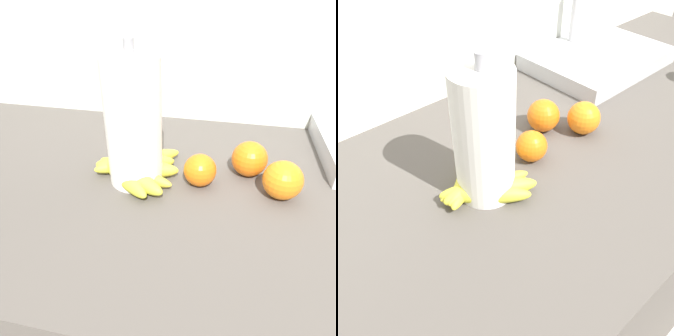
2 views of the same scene
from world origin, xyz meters
TOP-DOWN VIEW (x-y plane):
  - counter at (0.00, 0.00)m, footprint 1.89×0.73m
  - wall_back at (0.00, 0.39)m, footprint 2.29×0.06m
  - banana_bunch at (-0.29, 0.01)m, footprint 0.20×0.22m
  - orange_front at (-0.04, 0.07)m, footprint 0.08×0.08m
  - orange_far_right at (-0.14, 0.01)m, footprint 0.07×0.07m
  - orange_back_left at (0.03, 0.00)m, footprint 0.08×0.08m
  - paper_towel_roll at (-0.28, 0.00)m, footprint 0.12×0.12m

SIDE VIEW (x-z plane):
  - counter at x=0.00m, z-range 0.00..0.88m
  - wall_back at x=0.00m, z-range 0.00..1.30m
  - banana_bunch at x=-0.29m, z-range 0.87..0.92m
  - orange_far_right at x=-0.14m, z-range 0.88..0.95m
  - orange_front at x=-0.04m, z-range 0.88..0.96m
  - orange_back_left at x=0.03m, z-range 0.88..0.96m
  - paper_towel_roll at x=-0.28m, z-range 0.86..1.16m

